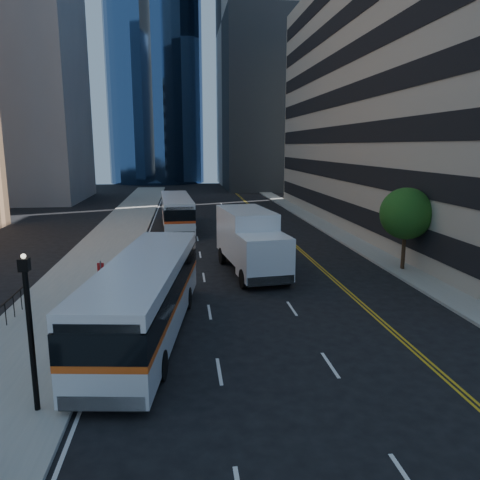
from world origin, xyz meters
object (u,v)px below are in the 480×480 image
Objects in this scene: street_tree at (406,214)px; bus_front at (146,295)px; lamp_post at (30,327)px; box_truck at (251,241)px; bus_rear at (177,211)px.

street_tree is 0.40× the size of bus_front.
bus_front is (2.80, 5.51, -0.96)m from lamp_post.
box_truck is (5.65, 9.26, 0.25)m from bus_front.
box_truck reaches higher than bus_front.
box_truck is at bearing -77.38° from bus_rear.
box_truck is (8.45, 14.77, -0.71)m from lamp_post.
street_tree is 22.47m from bus_rear.
street_tree reaches higher than bus_rear.
bus_rear is at bearing 83.21° from lamp_post.
lamp_post is (-18.00, -14.00, -0.92)m from street_tree.
street_tree is at bearing 37.87° from lamp_post.
lamp_post is 0.36× the size of bus_front.
lamp_post reaches higher than bus_rear.
street_tree is 9.72m from box_truck.
lamp_post is 17.03m from box_truck.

